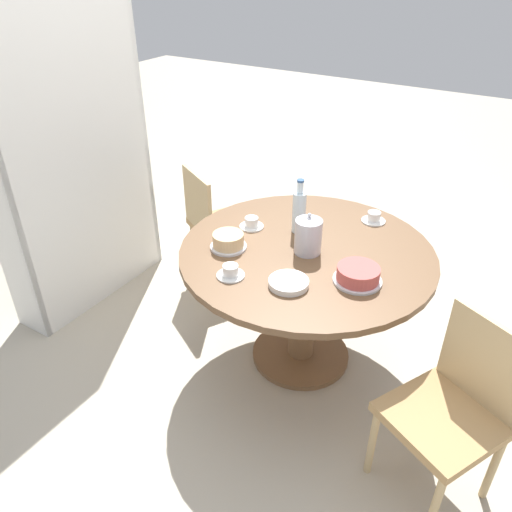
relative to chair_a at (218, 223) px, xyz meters
The scene contains 13 objects.
ground_plane 1.08m from the chair_a, 115.32° to the right, with size 14.00×14.00×0.00m, color #B2A893.
dining_table 0.99m from the chair_a, 115.32° to the right, with size 1.34×1.34×0.75m.
chair_a is the anchor object (origin of this frame).
chair_b 1.96m from the chair_a, 114.58° to the right, with size 0.57×0.57×0.85m.
bookshelf 1.01m from the chair_a, 131.02° to the left, with size 1.08×0.28×1.91m.
coffee_pot 1.07m from the chair_a, 116.08° to the right, with size 0.14×0.14×0.22m.
water_bottle 0.89m from the chair_a, 109.46° to the right, with size 0.07×0.07×0.31m.
cake_main 1.37m from the chair_a, 114.48° to the right, with size 0.23×0.23×0.08m.
cake_second 0.87m from the chair_a, 139.70° to the right, with size 0.19×0.19×0.08m.
cup_a 0.69m from the chair_a, 125.57° to the right, with size 0.14×0.14×0.06m.
cup_b 1.11m from the chair_a, 86.66° to the right, with size 0.14×0.14×0.06m.
cup_c 1.12m from the chair_a, 140.60° to the right, with size 0.14×0.14×0.06m.
plate_stack 1.25m from the chair_a, 128.24° to the right, with size 0.19×0.19×0.03m.
Camera 1 is at (-2.04, -0.94, 2.10)m, focal length 35.00 mm.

